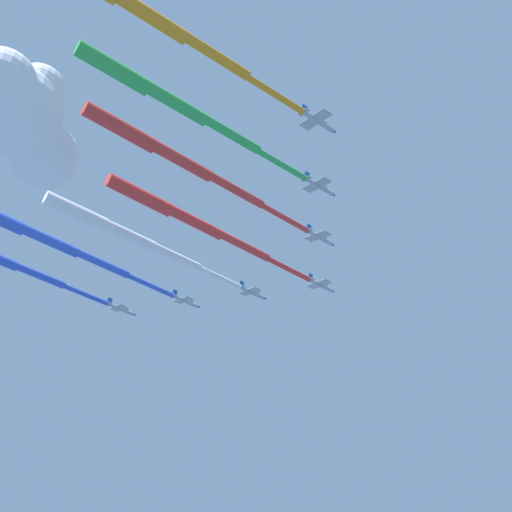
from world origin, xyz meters
name	(u,v)px	position (x,y,z in m)	size (l,w,h in m)	color
jet_lead	(191,220)	(15.67, -13.90, 219.45)	(56.84, 50.57, 4.45)	#9EA3AD
jet_port_inner	(125,233)	(14.11, -32.37, 219.80)	(53.92, 48.16, 4.51)	#9EA3AD
jet_starboard_inner	(177,158)	(36.12, -11.36, 219.54)	(57.73, 50.49, 4.56)	#9EA3AD
jet_port_mid	(45,239)	(16.81, -53.68, 219.55)	(57.54, 50.07, 4.57)	#9EA3AD
jet_starboard_mid	(172,101)	(52.97, -7.15, 217.65)	(52.98, 47.85, 4.51)	#9EA3AD
jet_starboard_outer	(145,13)	(73.80, -5.85, 216.63)	(54.36, 49.63, 4.47)	#9EA3AD
cloud_puff	(17,115)	(53.24, -44.08, 222.94)	(35.25, 25.61, 22.26)	white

